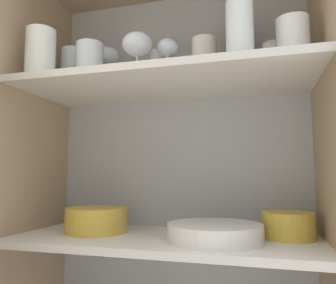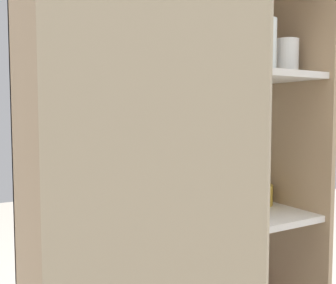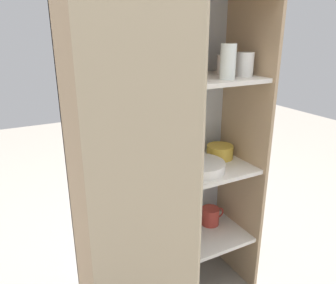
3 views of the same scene
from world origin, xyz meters
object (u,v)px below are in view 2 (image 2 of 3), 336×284
at_px(wine_bottle, 220,43).
at_px(mixing_bowl_large, 113,216).
at_px(serving_bowl_small, 252,193).
at_px(plate_stack_white, 226,210).

xyz_separation_m(wine_bottle, mixing_bowl_large, (-0.43, -0.09, -0.52)).
distance_m(wine_bottle, serving_bowl_small, 0.53).
bearing_deg(plate_stack_white, serving_bowl_small, 25.62).
relative_size(wine_bottle, plate_stack_white, 1.04).
xyz_separation_m(plate_stack_white, serving_bowl_small, (0.19, 0.09, 0.02)).
height_order(wine_bottle, plate_stack_white, wine_bottle).
relative_size(wine_bottle, mixing_bowl_large, 1.40).
bearing_deg(wine_bottle, plate_stack_white, -118.07).
relative_size(plate_stack_white, mixing_bowl_large, 1.35).
xyz_separation_m(plate_stack_white, mixing_bowl_large, (-0.36, 0.04, 0.02)).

